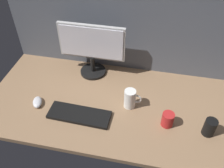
% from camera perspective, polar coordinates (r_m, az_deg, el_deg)
% --- Properties ---
extents(ground_plane, '(1.80, 0.80, 0.03)m').
position_cam_1_polar(ground_plane, '(1.54, 4.21, -4.89)').
color(ground_plane, '#8C6B4C').
extents(cubicle_wall_back, '(1.80, 0.05, 0.66)m').
position_cam_1_polar(cubicle_wall_back, '(1.62, 6.90, 13.23)').
color(cubicle_wall_back, '#565B66').
rests_on(cubicle_wall_back, ground_plane).
extents(monitor, '(0.44, 0.18, 0.37)m').
position_cam_1_polar(monitor, '(1.62, -4.78, 8.58)').
color(monitor, black).
rests_on(monitor, ground_plane).
extents(keyboard, '(0.37, 0.14, 0.02)m').
position_cam_1_polar(keyboard, '(1.46, -7.72, -7.20)').
color(keyboard, black).
rests_on(keyboard, ground_plane).
extents(mouse, '(0.09, 0.11, 0.03)m').
position_cam_1_polar(mouse, '(1.57, -17.19, -4.10)').
color(mouse, silver).
rests_on(mouse, ground_plane).
extents(mug_black_travel, '(0.07, 0.07, 0.11)m').
position_cam_1_polar(mug_black_travel, '(1.43, 22.05, -9.44)').
color(mug_black_travel, black).
rests_on(mug_black_travel, ground_plane).
extents(mug_red_plastic, '(0.07, 0.07, 0.09)m').
position_cam_1_polar(mug_red_plastic, '(1.41, 13.00, -8.14)').
color(mug_red_plastic, red).
rests_on(mug_red_plastic, ground_plane).
extents(mug_ceramic_white, '(0.11, 0.07, 0.13)m').
position_cam_1_polar(mug_ceramic_white, '(1.46, 4.17, -3.46)').
color(mug_ceramic_white, white).
rests_on(mug_ceramic_white, ground_plane).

